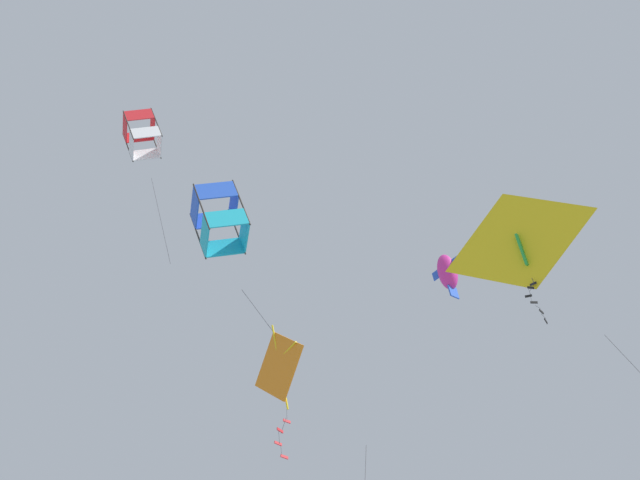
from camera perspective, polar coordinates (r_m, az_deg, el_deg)
name	(u,v)px	position (r m, az deg, el deg)	size (l,w,h in m)	color
kite_diamond_far_centre	(280,369)	(22.50, -2.17, -6.97)	(2.56, 2.79, 8.23)	orange
kite_fish_near_right	(447,272)	(30.83, 6.90, -1.74)	(0.91, 1.02, 1.55)	#DB2D93
kite_box_low_drifter	(142,135)	(31.92, -9.58, 5.60)	(2.03, 1.61, 6.15)	red
kite_delta_highest	(521,243)	(26.50, 10.80, -0.16)	(4.41, 4.09, 8.42)	yellow
kite_box_mid_left	(220,220)	(25.99, -5.44, 1.11)	(2.58, 2.39, 5.61)	blue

